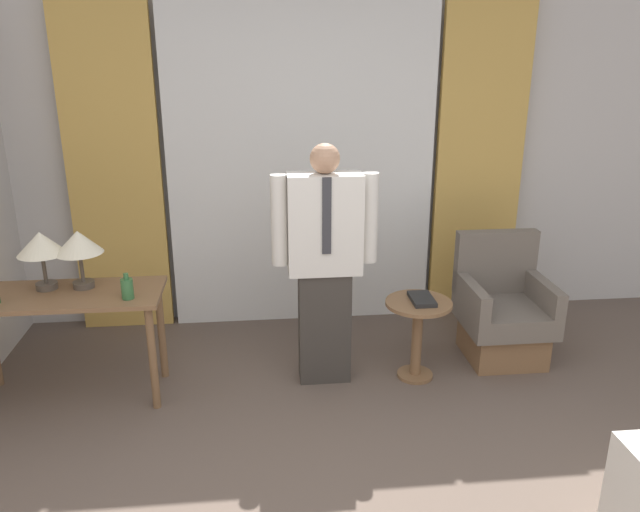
# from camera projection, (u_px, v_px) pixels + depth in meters

# --- Properties ---
(wall_back) EXTENTS (10.00, 0.06, 2.70)m
(wall_back) POSITION_uv_depth(u_px,v_px,m) (301.00, 155.00, 4.96)
(wall_back) COLOR beige
(wall_back) RESTS_ON ground_plane
(curtain_sheer_center) EXTENTS (2.07, 0.06, 2.58)m
(curtain_sheer_center) POSITION_uv_depth(u_px,v_px,m) (302.00, 165.00, 4.86)
(curtain_sheer_center) COLOR white
(curtain_sheer_center) RESTS_ON ground_plane
(curtain_drape_left) EXTENTS (0.70, 0.06, 2.58)m
(curtain_drape_left) POSITION_uv_depth(u_px,v_px,m) (114.00, 169.00, 4.72)
(curtain_drape_left) COLOR gold
(curtain_drape_left) RESTS_ON ground_plane
(curtain_drape_right) EXTENTS (0.70, 0.06, 2.58)m
(curtain_drape_right) POSITION_uv_depth(u_px,v_px,m) (479.00, 162.00, 5.00)
(curtain_drape_right) COLOR gold
(curtain_drape_right) RESTS_ON ground_plane
(desk) EXTENTS (1.22, 0.51, 0.72)m
(desk) POSITION_uv_depth(u_px,v_px,m) (64.00, 310.00, 3.90)
(desk) COLOR brown
(desk) RESTS_ON ground_plane
(table_lamp_left) EXTENTS (0.29, 0.29, 0.37)m
(table_lamp_left) POSITION_uv_depth(u_px,v_px,m) (41.00, 246.00, 3.84)
(table_lamp_left) COLOR #4C4238
(table_lamp_left) RESTS_ON desk
(table_lamp_right) EXTENTS (0.29, 0.29, 0.37)m
(table_lamp_right) POSITION_uv_depth(u_px,v_px,m) (79.00, 245.00, 3.87)
(table_lamp_right) COLOR #4C4238
(table_lamp_right) RESTS_ON desk
(bottle_by_lamp) EXTENTS (0.07, 0.07, 0.16)m
(bottle_by_lamp) POSITION_uv_depth(u_px,v_px,m) (127.00, 288.00, 3.76)
(bottle_by_lamp) COLOR #336638
(bottle_by_lamp) RESTS_ON desk
(person) EXTENTS (0.68, 0.22, 1.62)m
(person) POSITION_uv_depth(u_px,v_px,m) (325.00, 259.00, 4.03)
(person) COLOR #38332D
(person) RESTS_ON ground_plane
(armchair) EXTENTS (0.60, 0.61, 0.89)m
(armchair) POSITION_uv_depth(u_px,v_px,m) (502.00, 314.00, 4.53)
(armchair) COLOR brown
(armchair) RESTS_ON ground_plane
(side_table) EXTENTS (0.45, 0.45, 0.56)m
(side_table) POSITION_uv_depth(u_px,v_px,m) (417.00, 326.00, 4.21)
(side_table) COLOR brown
(side_table) RESTS_ON ground_plane
(book) EXTENTS (0.15, 0.24, 0.03)m
(book) POSITION_uv_depth(u_px,v_px,m) (422.00, 299.00, 4.15)
(book) COLOR black
(book) RESTS_ON side_table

